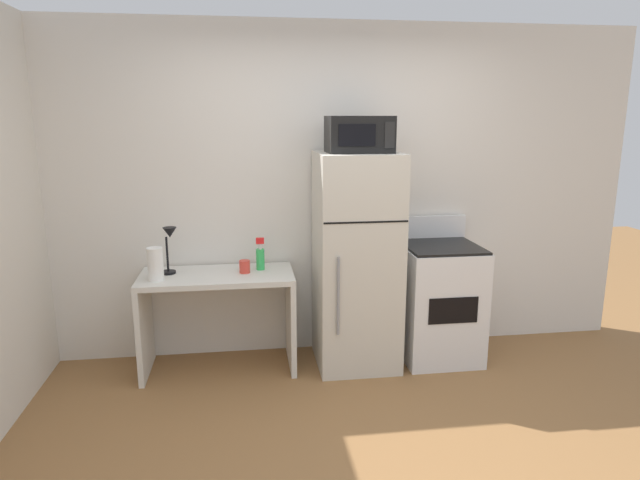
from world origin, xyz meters
The scene contains 10 objects.
ground_plane centered at (0.00, 0.00, 0.00)m, with size 12.00×12.00×0.00m, color olive.
wall_back_white centered at (0.00, 1.70, 1.30)m, with size 5.00×0.10×2.60m, color silver.
desk centered at (-0.89, 1.36, 0.52)m, with size 1.13×0.54×0.75m.
desk_lamp centered at (-1.22, 1.41, 0.99)m, with size 0.14×0.12×0.35m.
paper_towel_roll centered at (-1.30, 1.25, 0.87)m, with size 0.11×0.11×0.24m, color white.
coffee_mug centered at (-0.68, 1.36, 0.80)m, with size 0.08×0.08×0.10m, color #D83F33.
spray_bottle centered at (-0.56, 1.44, 0.85)m, with size 0.06×0.06×0.25m.
refrigerator centered at (0.16, 1.32, 0.82)m, with size 0.61×0.64×1.64m.
microwave centered at (0.16, 1.30, 1.77)m, with size 0.46×0.35×0.26m.
oven_range centered at (0.84, 1.33, 0.47)m, with size 0.59×0.61×1.10m.
Camera 1 is at (-0.67, -2.63, 1.89)m, focal length 30.86 mm.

